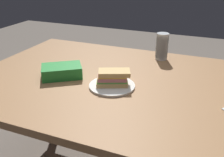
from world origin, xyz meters
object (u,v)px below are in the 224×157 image
(chip_bag, at_px, (62,71))
(plastic_cup_stack, at_px, (162,46))
(paper_plate, at_px, (112,86))
(sandwich, at_px, (113,78))
(dining_table, at_px, (121,91))

(chip_bag, relative_size, plastic_cup_stack, 1.24)
(paper_plate, height_order, plastic_cup_stack, plastic_cup_stack)
(plastic_cup_stack, bearing_deg, sandwich, -105.67)
(dining_table, height_order, plastic_cup_stack, plastic_cup_stack)
(dining_table, height_order, paper_plate, paper_plate)
(paper_plate, distance_m, sandwich, 0.05)
(dining_table, bearing_deg, plastic_cup_stack, 72.61)
(dining_table, distance_m, paper_plate, 0.13)
(sandwich, bearing_deg, plastic_cup_stack, 74.33)
(chip_bag, bearing_deg, plastic_cup_stack, -167.34)
(chip_bag, bearing_deg, paper_plate, 142.59)
(paper_plate, distance_m, plastic_cup_stack, 0.57)
(sandwich, xyz_separation_m, plastic_cup_stack, (0.15, 0.54, 0.04))
(chip_bag, bearing_deg, dining_table, 159.10)
(dining_table, xyz_separation_m, sandwich, (-0.01, -0.10, 0.12))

